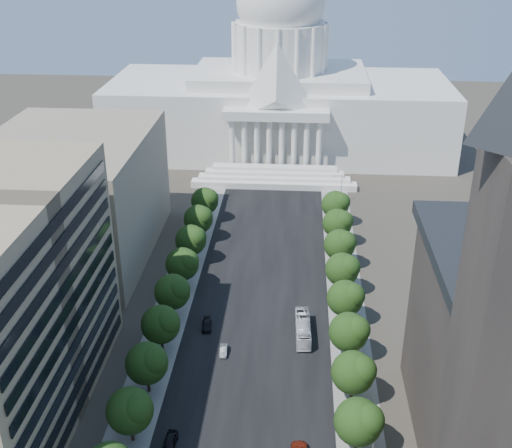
% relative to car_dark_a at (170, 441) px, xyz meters
% --- Properties ---
extents(road_asphalt, '(30.00, 260.00, 0.01)m').
position_rel_car_dark_a_xyz_m(road_asphalt, '(11.72, 54.74, -0.82)').
color(road_asphalt, black).
rests_on(road_asphalt, ground).
extents(sidewalk_left, '(8.00, 260.00, 0.02)m').
position_rel_car_dark_a_xyz_m(sidewalk_left, '(-7.28, 54.74, -0.82)').
color(sidewalk_left, gray).
rests_on(sidewalk_left, ground).
extents(sidewalk_right, '(8.00, 260.00, 0.02)m').
position_rel_car_dark_a_xyz_m(sidewalk_right, '(30.72, 54.74, -0.82)').
color(sidewalk_right, gray).
rests_on(sidewalk_right, ground).
extents(capitol, '(120.00, 56.00, 73.00)m').
position_rel_car_dark_a_xyz_m(capitol, '(11.72, 149.63, 19.19)').
color(capitol, white).
rests_on(capitol, ground).
extents(office_block_left_far, '(38.00, 52.00, 30.00)m').
position_rel_car_dark_a_xyz_m(office_block_left_far, '(-36.28, 64.74, 14.18)').
color(office_block_left_far, gray).
rests_on(office_block_left_far, ground).
extents(tree_l_c, '(7.79, 7.60, 9.97)m').
position_rel_car_dark_a_xyz_m(tree_l_c, '(-5.94, 0.55, 5.64)').
color(tree_l_c, '#33261C').
rests_on(tree_l_c, ground).
extents(tree_l_d, '(7.79, 7.60, 9.97)m').
position_rel_car_dark_a_xyz_m(tree_l_d, '(-5.94, 12.55, 5.64)').
color(tree_l_d, '#33261C').
rests_on(tree_l_d, ground).
extents(tree_l_e, '(7.79, 7.60, 9.97)m').
position_rel_car_dark_a_xyz_m(tree_l_e, '(-5.94, 24.55, 5.64)').
color(tree_l_e, '#33261C').
rests_on(tree_l_e, ground).
extents(tree_l_f, '(7.79, 7.60, 9.97)m').
position_rel_car_dark_a_xyz_m(tree_l_f, '(-5.94, 36.55, 5.64)').
color(tree_l_f, '#33261C').
rests_on(tree_l_f, ground).
extents(tree_l_g, '(7.79, 7.60, 9.97)m').
position_rel_car_dark_a_xyz_m(tree_l_g, '(-5.94, 48.55, 5.64)').
color(tree_l_g, '#33261C').
rests_on(tree_l_g, ground).
extents(tree_l_h, '(7.79, 7.60, 9.97)m').
position_rel_car_dark_a_xyz_m(tree_l_h, '(-5.94, 60.55, 5.64)').
color(tree_l_h, '#33261C').
rests_on(tree_l_h, ground).
extents(tree_l_i, '(7.79, 7.60, 9.97)m').
position_rel_car_dark_a_xyz_m(tree_l_i, '(-5.94, 72.55, 5.64)').
color(tree_l_i, '#33261C').
rests_on(tree_l_i, ground).
extents(tree_l_j, '(7.79, 7.60, 9.97)m').
position_rel_car_dark_a_xyz_m(tree_l_j, '(-5.94, 84.55, 5.64)').
color(tree_l_j, '#33261C').
rests_on(tree_l_j, ground).
extents(tree_r_c, '(7.79, 7.60, 9.97)m').
position_rel_car_dark_a_xyz_m(tree_r_c, '(30.06, 0.55, 5.64)').
color(tree_r_c, '#33261C').
rests_on(tree_r_c, ground).
extents(tree_r_d, '(7.79, 7.60, 9.97)m').
position_rel_car_dark_a_xyz_m(tree_r_d, '(30.06, 12.55, 5.64)').
color(tree_r_d, '#33261C').
rests_on(tree_r_d, ground).
extents(tree_r_e, '(7.79, 7.60, 9.97)m').
position_rel_car_dark_a_xyz_m(tree_r_e, '(30.06, 24.55, 5.64)').
color(tree_r_e, '#33261C').
rests_on(tree_r_e, ground).
extents(tree_r_f, '(7.79, 7.60, 9.97)m').
position_rel_car_dark_a_xyz_m(tree_r_f, '(30.06, 36.55, 5.64)').
color(tree_r_f, '#33261C').
rests_on(tree_r_f, ground).
extents(tree_r_g, '(7.79, 7.60, 9.97)m').
position_rel_car_dark_a_xyz_m(tree_r_g, '(30.06, 48.55, 5.64)').
color(tree_r_g, '#33261C').
rests_on(tree_r_g, ground).
extents(tree_r_h, '(7.79, 7.60, 9.97)m').
position_rel_car_dark_a_xyz_m(tree_r_h, '(30.06, 60.55, 5.64)').
color(tree_r_h, '#33261C').
rests_on(tree_r_h, ground).
extents(tree_r_i, '(7.79, 7.60, 9.97)m').
position_rel_car_dark_a_xyz_m(tree_r_i, '(30.06, 72.55, 5.64)').
color(tree_r_i, '#33261C').
rests_on(tree_r_i, ground).
extents(tree_r_j, '(7.79, 7.60, 9.97)m').
position_rel_car_dark_a_xyz_m(tree_r_j, '(30.06, 84.55, 5.64)').
color(tree_r_j, '#33261C').
rests_on(tree_r_j, ground).
extents(streetlight_b, '(2.61, 0.44, 9.00)m').
position_rel_car_dark_a_xyz_m(streetlight_b, '(31.62, -0.26, 5.00)').
color(streetlight_b, gray).
rests_on(streetlight_b, ground).
extents(streetlight_c, '(2.61, 0.44, 9.00)m').
position_rel_car_dark_a_xyz_m(streetlight_c, '(31.62, 24.74, 5.00)').
color(streetlight_c, gray).
rests_on(streetlight_c, ground).
extents(streetlight_d, '(2.61, 0.44, 9.00)m').
position_rel_car_dark_a_xyz_m(streetlight_d, '(31.62, 49.74, 5.00)').
color(streetlight_d, gray).
rests_on(streetlight_d, ground).
extents(streetlight_e, '(2.61, 0.44, 9.00)m').
position_rel_car_dark_a_xyz_m(streetlight_e, '(31.62, 74.74, 5.00)').
color(streetlight_e, gray).
rests_on(streetlight_e, ground).
extents(streetlight_f, '(2.61, 0.44, 9.00)m').
position_rel_car_dark_a_xyz_m(streetlight_f, '(31.62, 99.74, 5.00)').
color(streetlight_f, gray).
rests_on(streetlight_f, ground).
extents(car_dark_a, '(2.10, 4.86, 1.63)m').
position_rel_car_dark_a_xyz_m(car_dark_a, '(0.00, 0.00, 0.00)').
color(car_dark_a, black).
rests_on(car_dark_a, ground).
extents(car_silver, '(1.58, 4.01, 1.30)m').
position_rel_car_dark_a_xyz_m(car_silver, '(5.80, 24.68, -0.17)').
color(car_silver, '#A1A4A9').
rests_on(car_silver, ground).
extents(car_dark_b, '(2.41, 4.95, 1.39)m').
position_rel_car_dark_a_xyz_m(car_dark_b, '(1.35, 33.07, -0.12)').
color(car_dark_b, black).
rests_on(car_dark_b, ground).
extents(city_bus, '(3.32, 12.32, 3.40)m').
position_rel_car_dark_a_xyz_m(city_bus, '(21.22, 31.72, 0.88)').
color(city_bus, silver).
rests_on(city_bus, ground).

